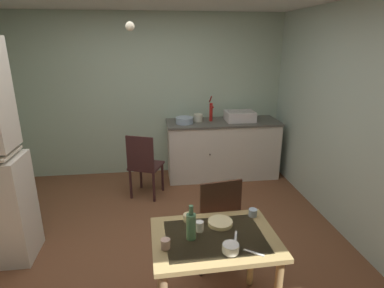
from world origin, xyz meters
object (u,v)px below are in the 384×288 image
(chair_far_side, at_px, (216,221))
(chair_by_counter, at_px, (144,164))
(serving_bowl_wide, at_px, (220,223))
(hand_pump, at_px, (211,110))
(sink_basin, at_px, (240,116))
(mixing_bowl_counter, at_px, (184,120))
(mug_tall, at_px, (189,218))
(dining_table, at_px, (214,250))
(glass_bottle, at_px, (191,226))

(chair_far_side, xyz_separation_m, chair_by_counter, (-0.68, 1.53, -0.00))
(serving_bowl_wide, bearing_deg, hand_pump, 80.97)
(chair_far_side, bearing_deg, sink_basin, 69.29)
(mixing_bowl_counter, relative_size, chair_far_side, 0.28)
(mug_tall, bearing_deg, mixing_bowl_counter, 84.64)
(hand_pump, distance_m, serving_bowl_wide, 2.63)
(hand_pump, xyz_separation_m, mixing_bowl_counter, (-0.42, -0.10, -0.12))
(chair_by_counter, bearing_deg, sink_basin, 21.74)
(dining_table, bearing_deg, glass_bottle, -179.53)
(chair_by_counter, relative_size, serving_bowl_wide, 4.71)
(mixing_bowl_counter, xyz_separation_m, mug_tall, (-0.22, -2.40, -0.20))
(dining_table, height_order, glass_bottle, glass_bottle)
(dining_table, height_order, chair_far_side, chair_far_side)
(chair_by_counter, bearing_deg, glass_bottle, -79.73)
(mixing_bowl_counter, relative_size, glass_bottle, 0.98)
(sink_basin, height_order, serving_bowl_wide, sink_basin)
(hand_pump, xyz_separation_m, chair_far_side, (-0.36, -2.17, -0.58))
(sink_basin, distance_m, glass_bottle, 2.91)
(chair_by_counter, height_order, glass_bottle, glass_bottle)
(sink_basin, xyz_separation_m, glass_bottle, (-1.11, -2.68, -0.15))
(sink_basin, xyz_separation_m, dining_table, (-0.93, -2.68, -0.38))
(serving_bowl_wide, distance_m, mug_tall, 0.25)
(mixing_bowl_counter, xyz_separation_m, dining_table, (-0.06, -2.63, -0.35))
(sink_basin, relative_size, hand_pump, 1.13)
(chair_far_side, relative_size, chair_by_counter, 1.03)
(dining_table, relative_size, chair_by_counter, 1.02)
(dining_table, bearing_deg, serving_bowl_wide, 63.88)
(dining_table, height_order, chair_by_counter, chair_by_counter)
(mug_tall, relative_size, glass_bottle, 0.33)
(sink_basin, xyz_separation_m, mixing_bowl_counter, (-0.87, -0.05, -0.03))
(hand_pump, distance_m, dining_table, 2.81)
(mug_tall, height_order, glass_bottle, glass_bottle)
(glass_bottle, bearing_deg, chair_far_side, 61.56)
(hand_pump, xyz_separation_m, chair_by_counter, (-1.04, -0.64, -0.59))
(chair_by_counter, height_order, mug_tall, chair_by_counter)
(chair_far_side, bearing_deg, mug_tall, -132.11)
(dining_table, bearing_deg, chair_far_side, 77.16)
(sink_basin, distance_m, dining_table, 2.86)
(hand_pump, height_order, glass_bottle, hand_pump)
(hand_pump, xyz_separation_m, mug_tall, (-0.65, -2.49, -0.32))
(chair_by_counter, bearing_deg, hand_pump, 31.54)
(chair_far_side, relative_size, mug_tall, 10.88)
(mixing_bowl_counter, bearing_deg, serving_bowl_wide, -89.68)
(chair_by_counter, bearing_deg, dining_table, -75.13)
(chair_far_side, bearing_deg, dining_table, -102.84)
(chair_far_side, bearing_deg, chair_by_counter, 114.01)
(hand_pump, relative_size, serving_bowl_wide, 2.01)
(hand_pump, height_order, chair_far_side, hand_pump)
(sink_basin, bearing_deg, mixing_bowl_counter, -176.71)
(chair_far_side, relative_size, glass_bottle, 3.54)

